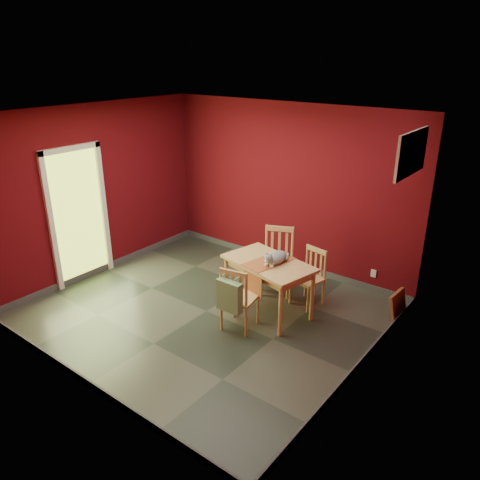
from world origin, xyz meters
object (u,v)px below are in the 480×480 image
Objects in this scene: tote_bag at (229,296)px; cat at (277,255)px; dining_table at (268,268)px; chair_far_right at (309,276)px; chair_far_left at (277,260)px; chair_near at (238,297)px; picture_frame at (398,306)px.

cat is (0.14, 0.84, 0.30)m from tote_bag.
dining_table is 1.61× the size of chair_far_right.
chair_far_left is 0.77m from cat.
chair_far_right is 1.21m from chair_near.
chair_far_left is at bearing 173.91° from chair_far_right.
chair_near is 1.88× the size of tote_bag.
dining_table is at bearing -120.92° from chair_far_right.
picture_frame is (1.55, 1.70, -0.37)m from tote_bag.
picture_frame is at bearing 47.70° from tote_bag.
dining_table is 0.62m from chair_near.
chair_far_right is 2.05× the size of picture_frame.
cat is 1.79m from picture_frame.
chair_near is 2.21× the size of picture_frame.
chair_far_left reaches higher than dining_table.
chair_far_left reaches higher than tote_bag.
chair_far_left is at bearing 98.78° from tote_bag.
chair_far_left is 1.18× the size of chair_far_right.
chair_far_right is 1.90× the size of cat.
chair_near is 0.76m from cat.
tote_bag is 2.33m from picture_frame.
chair_far_left is at bearing 112.55° from dining_table.
chair_far_right is at bearing 81.41° from cat.
dining_table is 0.69m from chair_far_right.
chair_far_left reaches higher than picture_frame.
chair_far_left is (-0.26, 0.62, -0.16)m from dining_table.
dining_table is 1.50× the size of chair_near.
chair_far_right is (0.33, 0.55, -0.24)m from dining_table.
tote_bag is at bearing -105.24° from chair_far_right.
chair_near is at bearing 96.96° from tote_bag.
cat is (-0.23, -0.52, 0.45)m from chair_far_right.
chair_far_right is (0.59, -0.06, -0.08)m from chair_far_left.
chair_far_right is 0.93× the size of chair_near.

